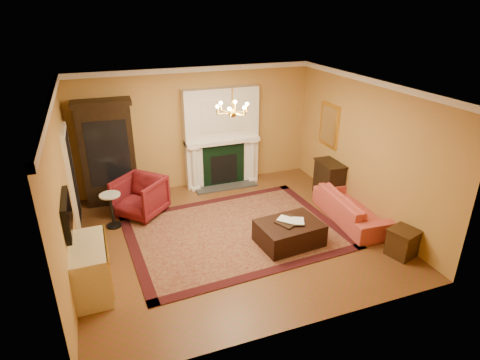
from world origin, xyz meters
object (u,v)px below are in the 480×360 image
wingback_armchair (140,195)px  coral_sofa (352,203)px  pedestal_table (112,208)px  end_table (402,243)px  leather_ottoman (289,233)px  console_table (329,180)px  commode (91,268)px  china_cabinet (108,155)px

wingback_armchair → coral_sofa: (4.24, -1.85, -0.08)m
pedestal_table → end_table: (4.99, -2.97, -0.18)m
coral_sofa → leather_ottoman: coral_sofa is taller
leather_ottoman → console_table: bearing=35.0°
wingback_armchair → coral_sofa: wingback_armchair is taller
wingback_armchair → pedestal_table: bearing=-106.5°
commode → end_table: bearing=-10.1°
end_table → leather_ottoman: bearing=148.6°
coral_sofa → leather_ottoman: (-1.68, -0.37, -0.17)m
china_cabinet → commode: bearing=-97.9°
wingback_armchair → leather_ottoman: 3.40m
leather_ottoman → commode: bearing=177.0°
end_table → wingback_armchair: bearing=142.8°
end_table → leather_ottoman: end_table is taller
china_cabinet → pedestal_table: china_cabinet is taller
pedestal_table → commode: 2.08m
end_table → china_cabinet: bearing=138.9°
leather_ottoman → end_table: bearing=-36.7°
pedestal_table → end_table: size_ratio=1.48×
end_table → console_table: (0.06, 2.67, 0.17)m
china_cabinet → pedestal_table: 1.48m
pedestal_table → wingback_armchair: bearing=28.8°
end_table → leather_ottoman: 2.10m
pedestal_table → coral_sofa: coral_sofa is taller
coral_sofa → pedestal_table: bearing=76.8°
china_cabinet → leather_ottoman: (3.09, -3.17, -0.92)m
coral_sofa → leather_ottoman: size_ratio=1.73×
pedestal_table → leather_ottoman: size_ratio=0.63×
china_cabinet → console_table: bearing=-16.0°
commode → end_table: 5.53m
coral_sofa → leather_ottoman: 1.73m
console_table → leather_ottoman: (-1.86, -1.58, -0.19)m
china_cabinet → coral_sofa: china_cabinet is taller
china_cabinet → console_table: china_cabinet is taller
end_table → console_table: size_ratio=0.60×
pedestal_table → leather_ottoman: 3.71m
commode → leather_ottoman: 3.66m
china_cabinet → pedestal_table: bearing=-92.9°
commode → coral_sofa: bearing=5.3°
coral_sofa → leather_ottoman: bearing=106.5°
coral_sofa → wingback_armchair: bearing=70.4°
console_table → coral_sofa: bearing=-96.2°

